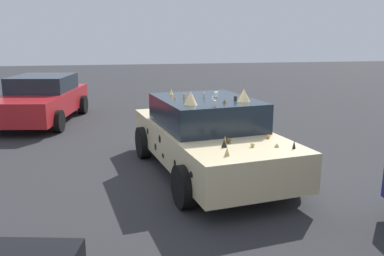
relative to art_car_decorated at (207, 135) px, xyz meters
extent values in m
plane|color=#2D2D30|center=(-0.02, 0.00, -0.73)|extent=(60.00, 60.00, 0.00)
cube|color=beige|center=(-0.02, 0.00, -0.13)|extent=(4.68, 2.50, 0.63)
cube|color=#1E2833|center=(0.08, 0.01, 0.44)|extent=(2.32, 1.99, 0.52)
cylinder|color=black|center=(-1.24, -1.14, -0.40)|extent=(0.70, 0.32, 0.68)
cylinder|color=black|center=(-1.53, 0.71, -0.40)|extent=(0.70, 0.32, 0.68)
cylinder|color=black|center=(1.48, -0.72, -0.40)|extent=(0.70, 0.32, 0.68)
cylinder|color=black|center=(1.19, 1.14, -0.40)|extent=(0.70, 0.32, 0.68)
ellipsoid|color=black|center=(0.23, 0.97, -0.23)|extent=(0.12, 0.04, 0.14)
ellipsoid|color=black|center=(-0.09, 0.92, 0.00)|extent=(0.12, 0.04, 0.14)
ellipsoid|color=black|center=(-0.30, 0.89, -0.26)|extent=(0.12, 0.04, 0.09)
ellipsoid|color=black|center=(-1.27, -1.13, -0.05)|extent=(0.14, 0.04, 0.11)
ellipsoid|color=black|center=(-1.01, 0.78, -0.19)|extent=(0.11, 0.04, 0.13)
ellipsoid|color=black|center=(0.84, 1.07, -0.07)|extent=(0.12, 0.04, 0.13)
ellipsoid|color=black|center=(1.16, -0.75, -0.09)|extent=(0.16, 0.04, 0.16)
ellipsoid|color=black|center=(-1.81, 0.65, -0.11)|extent=(0.14, 0.04, 0.10)
ellipsoid|color=black|center=(1.26, 1.13, -0.30)|extent=(0.12, 0.04, 0.16)
cone|color=black|center=(-1.75, -0.96, 0.24)|extent=(0.08, 0.08, 0.12)
sphere|color=tan|center=(-1.55, -0.36, 0.21)|extent=(0.07, 0.07, 0.07)
cone|color=tan|center=(-1.92, 0.15, 0.24)|extent=(0.10, 0.10, 0.13)
cone|color=tan|center=(-1.63, -0.73, 0.21)|extent=(0.09, 0.09, 0.06)
sphere|color=#51381E|center=(-1.26, -0.05, 0.23)|extent=(0.09, 0.09, 0.09)
cone|color=black|center=(-1.47, 0.07, 0.24)|extent=(0.11, 0.11, 0.12)
cone|color=tan|center=(-1.26, 0.00, 0.25)|extent=(0.09, 0.09, 0.13)
sphere|color=orange|center=(-1.09, -0.80, 0.21)|extent=(0.07, 0.07, 0.07)
cylinder|color=silver|center=(0.21, -0.23, 0.75)|extent=(0.08, 0.08, 0.10)
cylinder|color=#A87A38|center=(0.14, 0.42, 0.75)|extent=(0.06, 0.06, 0.09)
cone|color=#51381E|center=(-0.52, -0.19, 0.74)|extent=(0.09, 0.09, 0.07)
cylinder|color=gray|center=(0.16, 0.03, 0.75)|extent=(0.06, 0.06, 0.10)
cone|color=tan|center=(0.65, 0.59, 0.76)|extent=(0.11, 0.11, 0.12)
cylinder|color=silver|center=(-0.82, 0.06, 0.76)|extent=(0.05, 0.05, 0.10)
cone|color=tan|center=(-0.44, -0.58, 0.76)|extent=(0.11, 0.11, 0.10)
cylinder|color=black|center=(-0.28, -0.46, 0.75)|extent=(0.06, 0.06, 0.08)
cone|color=#A87A38|center=(0.14, 0.59, 0.74)|extent=(0.06, 0.06, 0.07)
cone|color=silver|center=(-0.10, -0.08, 0.75)|extent=(0.05, 0.05, 0.09)
cone|color=#D8BC7F|center=(-0.41, -0.58, 0.82)|extent=(0.23, 0.23, 0.23)
cone|color=#D8BC7F|center=(-0.57, 0.42, 0.82)|extent=(0.23, 0.23, 0.23)
cube|color=red|center=(5.47, 3.92, -0.14)|extent=(4.60, 2.52, 0.66)
cube|color=#1E2833|center=(5.78, 3.87, 0.42)|extent=(2.24, 1.96, 0.47)
cylinder|color=black|center=(3.98, 3.25, -0.43)|extent=(0.65, 0.32, 0.62)
cylinder|color=black|center=(6.64, 2.79, -0.43)|extent=(0.65, 0.32, 0.62)
cylinder|color=black|center=(6.96, 4.59, -0.43)|extent=(0.65, 0.32, 0.62)
camera|label=1|loc=(-7.25, 1.69, 1.87)|focal=37.63mm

